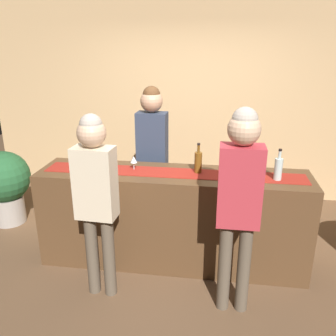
{
  "coord_description": "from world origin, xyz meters",
  "views": [
    {
      "loc": [
        0.42,
        -3.25,
        2.23
      ],
      "look_at": [
        -0.05,
        0.0,
        1.05
      ],
      "focal_mm": 38.03,
      "sensor_mm": 36.0,
      "label": 1
    }
  ],
  "objects_px": {
    "wine_bottle_green": "(257,166)",
    "customer_sipping": "(240,192)",
    "customer_browsing": "(96,189)",
    "wine_bottle_clear": "(278,169)",
    "potted_plant_tall": "(4,183)",
    "wine_bottle_amber": "(198,162)",
    "wine_glass_mid_counter": "(134,160)",
    "wine_glass_near_customer": "(88,163)",
    "bartender": "(152,145)",
    "wine_glass_far_end": "(241,167)"
  },
  "relations": [
    {
      "from": "customer_sipping",
      "to": "wine_bottle_amber",
      "type": "bearing_deg",
      "value": 117.71
    },
    {
      "from": "wine_bottle_amber",
      "to": "customer_sipping",
      "type": "distance_m",
      "value": 0.78
    },
    {
      "from": "wine_bottle_amber",
      "to": "wine_glass_far_end",
      "type": "xyz_separation_m",
      "value": [
        0.41,
        -0.08,
        -0.01
      ]
    },
    {
      "from": "wine_bottle_amber",
      "to": "wine_glass_near_customer",
      "type": "height_order",
      "value": "wine_bottle_amber"
    },
    {
      "from": "bartender",
      "to": "wine_glass_far_end",
      "type": "bearing_deg",
      "value": 150.0
    },
    {
      "from": "customer_browsing",
      "to": "wine_bottle_clear",
      "type": "bearing_deg",
      "value": 23.12
    },
    {
      "from": "wine_bottle_green",
      "to": "customer_sipping",
      "type": "height_order",
      "value": "customer_sipping"
    },
    {
      "from": "wine_glass_mid_counter",
      "to": "customer_browsing",
      "type": "bearing_deg",
      "value": -105.35
    },
    {
      "from": "customer_sipping",
      "to": "customer_browsing",
      "type": "relative_size",
      "value": 1.05
    },
    {
      "from": "wine_bottle_green",
      "to": "wine_bottle_clear",
      "type": "relative_size",
      "value": 1.0
    },
    {
      "from": "wine_glass_mid_counter",
      "to": "customer_browsing",
      "type": "relative_size",
      "value": 0.09
    },
    {
      "from": "wine_bottle_green",
      "to": "potted_plant_tall",
      "type": "bearing_deg",
      "value": 170.0
    },
    {
      "from": "wine_glass_mid_counter",
      "to": "wine_bottle_clear",
      "type": "bearing_deg",
      "value": -3.2
    },
    {
      "from": "wine_glass_far_end",
      "to": "bartender",
      "type": "relative_size",
      "value": 0.08
    },
    {
      "from": "wine_bottle_green",
      "to": "wine_glass_near_customer",
      "type": "xyz_separation_m",
      "value": [
        -1.63,
        -0.13,
        -0.01
      ]
    },
    {
      "from": "bartender",
      "to": "wine_bottle_clear",
      "type": "bearing_deg",
      "value": 156.8
    },
    {
      "from": "bartender",
      "to": "potted_plant_tall",
      "type": "xyz_separation_m",
      "value": [
        -1.89,
        -0.03,
        -0.56
      ]
    },
    {
      "from": "customer_sipping",
      "to": "customer_browsing",
      "type": "xyz_separation_m",
      "value": [
        -1.19,
        0.04,
        -0.07
      ]
    },
    {
      "from": "customer_browsing",
      "to": "customer_sipping",
      "type": "bearing_deg",
      "value": 1.35
    },
    {
      "from": "customer_sipping",
      "to": "wine_glass_near_customer",
      "type": "bearing_deg",
      "value": 159.19
    },
    {
      "from": "wine_bottle_green",
      "to": "bartender",
      "type": "bearing_deg",
      "value": 153.26
    },
    {
      "from": "wine_bottle_green",
      "to": "wine_glass_far_end",
      "type": "height_order",
      "value": "wine_bottle_green"
    },
    {
      "from": "wine_glass_near_customer",
      "to": "wine_glass_far_end",
      "type": "bearing_deg",
      "value": 2.99
    },
    {
      "from": "wine_bottle_clear",
      "to": "wine_glass_mid_counter",
      "type": "height_order",
      "value": "wine_bottle_clear"
    },
    {
      "from": "wine_glass_far_end",
      "to": "potted_plant_tall",
      "type": "height_order",
      "value": "wine_glass_far_end"
    },
    {
      "from": "wine_bottle_green",
      "to": "wine_bottle_amber",
      "type": "bearing_deg",
      "value": 177.23
    },
    {
      "from": "wine_glass_near_customer",
      "to": "wine_glass_mid_counter",
      "type": "distance_m",
      "value": 0.45
    },
    {
      "from": "wine_bottle_green",
      "to": "customer_sipping",
      "type": "distance_m",
      "value": 0.69
    },
    {
      "from": "wine_glass_far_end",
      "to": "potted_plant_tall",
      "type": "distance_m",
      "value": 2.97
    },
    {
      "from": "wine_bottle_amber",
      "to": "wine_glass_near_customer",
      "type": "distance_m",
      "value": 1.08
    },
    {
      "from": "wine_bottle_green",
      "to": "customer_browsing",
      "type": "distance_m",
      "value": 1.52
    },
    {
      "from": "wine_bottle_green",
      "to": "customer_sipping",
      "type": "xyz_separation_m",
      "value": [
        -0.19,
        -0.67,
        0.0
      ]
    },
    {
      "from": "customer_sipping",
      "to": "bartender",
      "type": "bearing_deg",
      "value": 126.74
    },
    {
      "from": "wine_bottle_amber",
      "to": "wine_bottle_green",
      "type": "bearing_deg",
      "value": -2.77
    },
    {
      "from": "wine_bottle_green",
      "to": "wine_glass_near_customer",
      "type": "height_order",
      "value": "wine_bottle_green"
    },
    {
      "from": "wine_bottle_amber",
      "to": "wine_glass_mid_counter",
      "type": "relative_size",
      "value": 2.1
    },
    {
      "from": "wine_glass_near_customer",
      "to": "bartender",
      "type": "xyz_separation_m",
      "value": [
        0.51,
        0.69,
        0.0
      ]
    },
    {
      "from": "wine_glass_near_customer",
      "to": "wine_glass_far_end",
      "type": "distance_m",
      "value": 1.48
    },
    {
      "from": "wine_bottle_clear",
      "to": "customer_sipping",
      "type": "relative_size",
      "value": 0.17
    },
    {
      "from": "wine_bottle_green",
      "to": "potted_plant_tall",
      "type": "distance_m",
      "value": 3.11
    },
    {
      "from": "customer_sipping",
      "to": "potted_plant_tall",
      "type": "relative_size",
      "value": 1.88
    },
    {
      "from": "wine_bottle_clear",
      "to": "wine_glass_near_customer",
      "type": "height_order",
      "value": "wine_bottle_clear"
    },
    {
      "from": "wine_bottle_green",
      "to": "wine_bottle_clear",
      "type": "bearing_deg",
      "value": -18.0
    },
    {
      "from": "wine_bottle_clear",
      "to": "wine_glass_near_customer",
      "type": "xyz_separation_m",
      "value": [
        -1.82,
        -0.07,
        -0.01
      ]
    },
    {
      "from": "wine_bottle_clear",
      "to": "customer_sipping",
      "type": "distance_m",
      "value": 0.71
    },
    {
      "from": "wine_bottle_green",
      "to": "wine_glass_mid_counter",
      "type": "height_order",
      "value": "wine_bottle_green"
    },
    {
      "from": "wine_glass_mid_counter",
      "to": "customer_sipping",
      "type": "relative_size",
      "value": 0.08
    },
    {
      "from": "customer_browsing",
      "to": "potted_plant_tall",
      "type": "height_order",
      "value": "customer_browsing"
    },
    {
      "from": "wine_glass_far_end",
      "to": "bartender",
      "type": "xyz_separation_m",
      "value": [
        -0.97,
        0.61,
        0.0
      ]
    },
    {
      "from": "wine_bottle_amber",
      "to": "wine_bottle_green",
      "type": "xyz_separation_m",
      "value": [
        0.56,
        -0.03,
        0.0
      ]
    }
  ]
}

